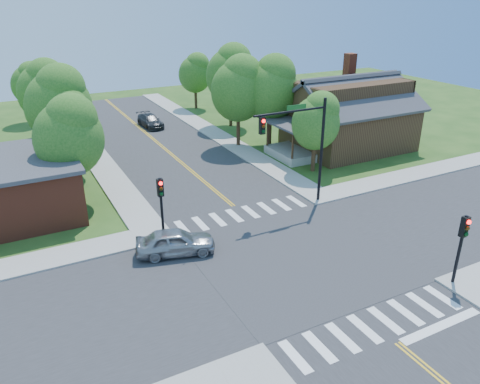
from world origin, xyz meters
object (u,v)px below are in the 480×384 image
house_ne (349,112)px  car_silver (175,242)px  signal_pole_nw (161,197)px  signal_pole_se (463,237)px  car_dgrey (150,121)px  signal_mast_ne (301,137)px

house_ne → car_silver: bearing=-152.6°
car_silver → signal_pole_nw: bearing=15.3°
signal_pole_se → car_dgrey: 35.25m
car_dgrey → signal_pole_nw: bearing=-109.3°
signal_mast_ne → signal_pole_se: (1.69, -11.21, -2.19)m
car_silver → car_dgrey: 26.66m
house_ne → car_dgrey: size_ratio=2.93×
signal_pole_nw → car_dgrey: bearing=74.1°
car_silver → car_dgrey: size_ratio=1.04×
signal_mast_ne → signal_pole_nw: signal_mast_ne is taller
car_dgrey → car_silver: bearing=-108.1°
signal_mast_ne → signal_pole_se: size_ratio=1.89×
house_ne → car_dgrey: (-13.95, 15.05, -2.70)m
signal_mast_ne → signal_pole_nw: size_ratio=1.89×
signal_mast_ne → house_ne: size_ratio=0.55×
signal_mast_ne → signal_pole_nw: 9.76m
signal_mast_ne → house_ne: bearing=37.7°
car_silver → signal_mast_ne: bearing=-62.0°
signal_mast_ne → car_dgrey: bearing=96.6°
signal_mast_ne → signal_pole_se: signal_mast_ne is taller
signal_pole_se → car_dgrey: bearing=97.3°
signal_pole_nw → car_dgrey: signal_pole_nw is taller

